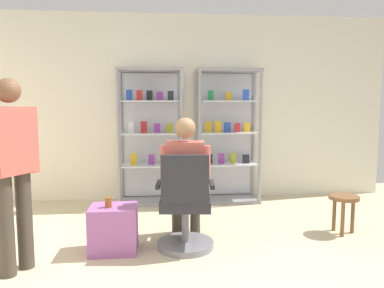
{
  "coord_description": "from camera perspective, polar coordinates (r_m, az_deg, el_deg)",
  "views": [
    {
      "loc": [
        -0.45,
        -2.49,
        1.44
      ],
      "look_at": [
        -0.09,
        1.32,
        1.0
      ],
      "focal_mm": 34.49,
      "sensor_mm": 36.0,
      "label": 1
    }
  ],
  "objects": [
    {
      "name": "back_wall",
      "position": [
        5.51,
        -0.67,
        5.61
      ],
      "size": [
        6.0,
        0.1,
        2.7
      ],
      "primitive_type": "cube",
      "color": "silver",
      "rests_on": "ground"
    },
    {
      "name": "display_cabinet_left",
      "position": [
        5.28,
        -6.43,
        1.37
      ],
      "size": [
        0.9,
        0.45,
        1.9
      ],
      "color": "gray",
      "rests_on": "ground"
    },
    {
      "name": "display_cabinet_right",
      "position": [
        5.37,
        5.4,
        1.41
      ],
      "size": [
        0.9,
        0.45,
        1.9
      ],
      "color": "gray",
      "rests_on": "ground"
    },
    {
      "name": "office_chair",
      "position": [
        3.62,
        -1.04,
        -10.22
      ],
      "size": [
        0.59,
        0.56,
        0.96
      ],
      "color": "slate",
      "rests_on": "ground"
    },
    {
      "name": "seated_shopkeeper",
      "position": [
        3.71,
        -1.01,
        -4.77
      ],
      "size": [
        0.51,
        0.59,
        1.29
      ],
      "color": "#3F382D",
      "rests_on": "ground"
    },
    {
      "name": "storage_crate",
      "position": [
        3.72,
        -12.02,
        -12.71
      ],
      "size": [
        0.45,
        0.36,
        0.45
      ],
      "primitive_type": "cube",
      "color": "#9E599E",
      "rests_on": "ground"
    },
    {
      "name": "tea_glass",
      "position": [
        3.61,
        -12.81,
        -8.79
      ],
      "size": [
        0.06,
        0.06,
        0.1
      ],
      "primitive_type": "cylinder",
      "color": "brown",
      "rests_on": "storage_crate"
    },
    {
      "name": "standing_customer",
      "position": [
        3.38,
        -26.07,
        -2.73
      ],
      "size": [
        0.38,
        0.45,
        1.63
      ],
      "color": "#3F382D",
      "rests_on": "ground"
    },
    {
      "name": "wooden_stool",
      "position": [
        4.4,
        22.42,
        -8.46
      ],
      "size": [
        0.32,
        0.32,
        0.42
      ],
      "color": "brown",
      "rests_on": "ground"
    }
  ]
}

